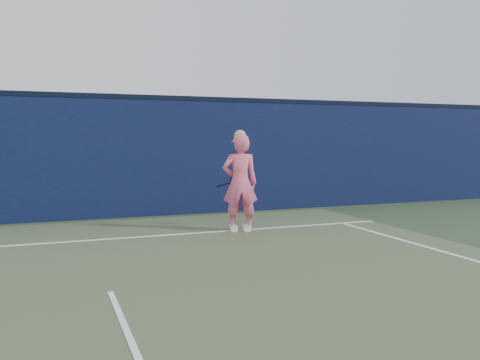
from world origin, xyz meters
name	(u,v)px	position (x,y,z in m)	size (l,w,h in m)	color
ground	(123,324)	(0.00, 0.00, 0.00)	(80.00, 80.00, 0.00)	#34482C
backstop_wall	(78,159)	(0.00, 6.50, 1.25)	(24.00, 0.40, 2.50)	#0D0E39
wall_cap	(76,96)	(0.00, 6.50, 2.55)	(24.00, 0.42, 0.10)	black
player	(240,183)	(2.64, 3.99, 0.88)	(0.71, 0.54, 1.83)	#FF6387
racket	(236,181)	(2.72, 4.40, 0.87)	(0.53, 0.22, 0.30)	black
court_lines	(129,336)	(0.00, -0.33, 0.01)	(11.00, 12.04, 0.01)	white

